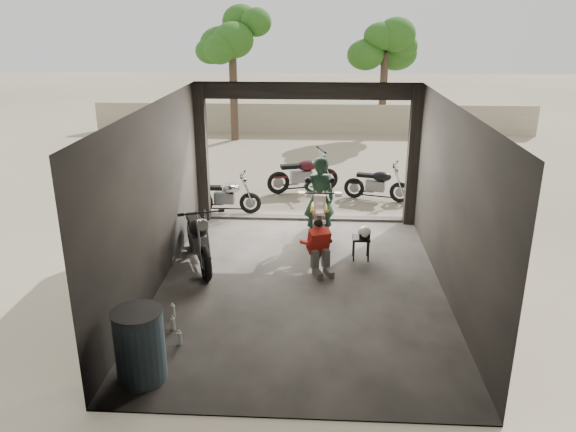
# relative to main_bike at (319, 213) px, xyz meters

# --- Properties ---
(ground) EXTENTS (80.00, 80.00, 0.00)m
(ground) POSITION_rel_main_bike_xyz_m (-0.30, -2.13, -0.65)
(ground) COLOR #7A6D56
(ground) RESTS_ON ground
(garage) EXTENTS (7.00, 7.13, 3.20)m
(garage) POSITION_rel_main_bike_xyz_m (-0.30, -1.59, 0.63)
(garage) COLOR #2D2B28
(garage) RESTS_ON ground
(boundary_wall) EXTENTS (18.00, 0.30, 1.20)m
(boundary_wall) POSITION_rel_main_bike_xyz_m (-0.30, 11.87, -0.05)
(boundary_wall) COLOR gray
(boundary_wall) RESTS_ON ground
(tree_left) EXTENTS (2.20, 2.20, 5.60)m
(tree_left) POSITION_rel_main_bike_xyz_m (-3.30, 10.37, 3.33)
(tree_left) COLOR #382B1E
(tree_left) RESTS_ON ground
(tree_right) EXTENTS (2.20, 2.20, 5.00)m
(tree_right) POSITION_rel_main_bike_xyz_m (2.50, 11.87, 2.91)
(tree_right) COLOR #382B1E
(tree_right) RESTS_ON ground
(main_bike) EXTENTS (0.84, 1.97, 1.30)m
(main_bike) POSITION_rel_main_bike_xyz_m (0.00, 0.00, 0.00)
(main_bike) COLOR white
(main_bike) RESTS_ON ground
(left_bike) EXTENTS (1.41, 2.03, 1.27)m
(left_bike) POSITION_rel_main_bike_xyz_m (-2.30, -1.28, -0.02)
(left_bike) COLOR black
(left_bike) RESTS_ON ground
(outside_bike_a) EXTENTS (1.49, 0.62, 1.01)m
(outside_bike_a) POSITION_rel_main_bike_xyz_m (-2.26, 1.75, -0.15)
(outside_bike_a) COLOR black
(outside_bike_a) RESTS_ON ground
(outside_bike_b) EXTENTS (1.87, 1.20, 1.17)m
(outside_bike_b) POSITION_rel_main_bike_xyz_m (-0.44, 3.58, -0.06)
(outside_bike_b) COLOR #461016
(outside_bike_b) RESTS_ON ground
(outside_bike_c) EXTENTS (1.63, 1.01, 1.03)m
(outside_bike_c) POSITION_rel_main_bike_xyz_m (1.51, 2.97, -0.14)
(outside_bike_c) COLOR black
(outside_bike_c) RESTS_ON ground
(rider) EXTENTS (0.75, 0.57, 1.84)m
(rider) POSITION_rel_main_bike_xyz_m (0.00, 0.10, 0.27)
(rider) COLOR black
(rider) RESTS_ON ground
(mechanic) EXTENTS (0.71, 0.82, 0.99)m
(mechanic) POSITION_rel_main_bike_xyz_m (0.04, -1.55, -0.16)
(mechanic) COLOR red
(mechanic) RESTS_ON ground
(stool) EXTENTS (0.34, 0.34, 0.47)m
(stool) POSITION_rel_main_bike_xyz_m (0.84, -0.88, -0.25)
(stool) COLOR black
(stool) RESTS_ON ground
(helmet) EXTENTS (0.30, 0.31, 0.24)m
(helmet) POSITION_rel_main_bike_xyz_m (0.89, -0.90, -0.06)
(helmet) COLOR white
(helmet) RESTS_ON stool
(oil_drum) EXTENTS (0.75, 0.75, 1.01)m
(oil_drum) POSITION_rel_main_bike_xyz_m (-2.30, -4.95, -0.15)
(oil_drum) COLOR slate
(oil_drum) RESTS_ON ground
(sign_post) EXTENTS (0.78, 0.08, 2.33)m
(sign_post) POSITION_rel_main_bike_xyz_m (2.92, 1.04, 0.91)
(sign_post) COLOR black
(sign_post) RESTS_ON ground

